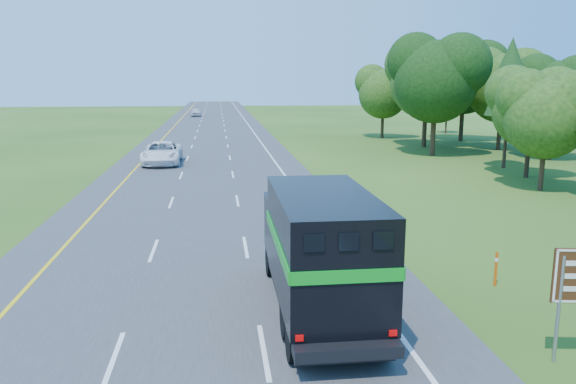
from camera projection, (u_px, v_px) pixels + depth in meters
name	position (u px, v px, depth m)	size (l,w,h in m)	color
road	(209.00, 154.00, 51.75)	(15.00, 260.00, 0.04)	#38383A
lane_markings	(209.00, 154.00, 51.74)	(11.15, 260.00, 0.01)	yellow
horse_truck	(319.00, 247.00, 16.04)	(2.69, 8.28, 3.66)	black
white_suv	(162.00, 153.00, 45.29)	(2.95, 6.41, 1.78)	white
far_car	(196.00, 112.00, 104.99)	(1.86, 4.63, 1.58)	silver
delineator	(496.00, 268.00, 18.45)	(0.10, 0.05, 1.17)	#E44E0C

